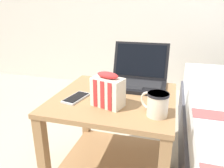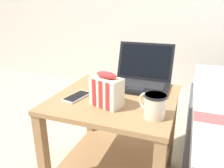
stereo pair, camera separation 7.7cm
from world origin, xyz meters
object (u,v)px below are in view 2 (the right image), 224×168
object	(u,v)px
mug_front_left	(154,105)
snack_bag	(106,91)
cell_phone	(77,97)
laptop	(141,78)

from	to	relation	value
mug_front_left	snack_bag	world-z (taller)	snack_bag
snack_bag	cell_phone	xyz separation A→B (m)	(-0.17, 0.03, -0.07)
cell_phone	mug_front_left	bearing A→B (deg)	-9.72
mug_front_left	laptop	bearing A→B (deg)	111.60
snack_bag	mug_front_left	bearing A→B (deg)	-8.94
laptop	snack_bag	distance (m)	0.32
laptop	cell_phone	world-z (taller)	laptop
laptop	cell_phone	xyz separation A→B (m)	(-0.25, -0.28, -0.04)
mug_front_left	cell_phone	world-z (taller)	mug_front_left
mug_front_left	cell_phone	xyz separation A→B (m)	(-0.39, 0.07, -0.05)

